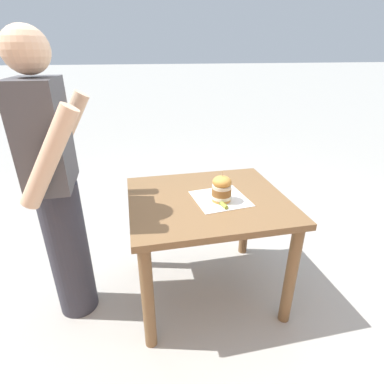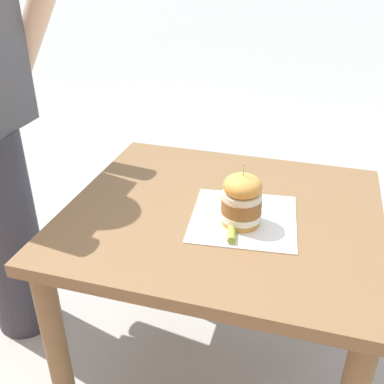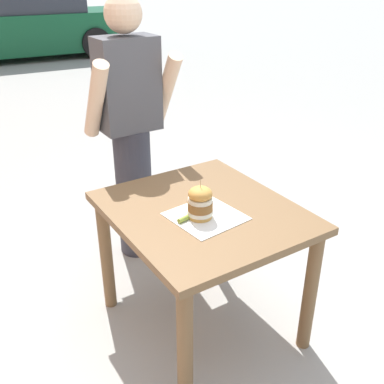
{
  "view_description": "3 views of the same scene",
  "coord_description": "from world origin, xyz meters",
  "px_view_note": "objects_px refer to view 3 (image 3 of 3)",
  "views": [
    {
      "loc": [
        -1.62,
        0.45,
        1.58
      ],
      "look_at": [
        0.0,
        0.1,
        0.79
      ],
      "focal_mm": 28.0,
      "sensor_mm": 36.0,
      "label": 1
    },
    {
      "loc": [
        -1.18,
        -0.25,
        1.48
      ],
      "look_at": [
        0.0,
        0.1,
        0.79
      ],
      "focal_mm": 42.0,
      "sensor_mm": 36.0,
      "label": 2
    },
    {
      "loc": [
        -1.09,
        -1.62,
        1.82
      ],
      "look_at": [
        0.0,
        0.1,
        0.79
      ],
      "focal_mm": 42.0,
      "sensor_mm": 36.0,
      "label": 3
    }
  ],
  "objects_px": {
    "patio_table": "(203,231)",
    "diner_across_table": "(131,131)",
    "sandwich": "(200,202)",
    "parked_car_near_curb": "(27,23)",
    "pickle_spear": "(185,219)"
  },
  "relations": [
    {
      "from": "sandwich",
      "to": "pickle_spear",
      "type": "relative_size",
      "value": 2.67
    },
    {
      "from": "patio_table",
      "to": "parked_car_near_curb",
      "type": "height_order",
      "value": "parked_car_near_curb"
    },
    {
      "from": "sandwich",
      "to": "diner_across_table",
      "type": "bearing_deg",
      "value": 84.33
    },
    {
      "from": "pickle_spear",
      "to": "parked_car_near_curb",
      "type": "bearing_deg",
      "value": 80.26
    },
    {
      "from": "diner_across_table",
      "to": "pickle_spear",
      "type": "bearing_deg",
      "value": -100.61
    },
    {
      "from": "parked_car_near_curb",
      "to": "diner_across_table",
      "type": "bearing_deg",
      "value": -99.64
    },
    {
      "from": "patio_table",
      "to": "diner_across_table",
      "type": "relative_size",
      "value": 0.58
    },
    {
      "from": "pickle_spear",
      "to": "diner_across_table",
      "type": "xyz_separation_m",
      "value": [
        0.17,
        0.93,
        0.13
      ]
    },
    {
      "from": "sandwich",
      "to": "parked_car_near_curb",
      "type": "xyz_separation_m",
      "value": [
        1.49,
        9.15,
        -0.1
      ]
    },
    {
      "from": "sandwich",
      "to": "patio_table",
      "type": "bearing_deg",
      "value": 48.3
    },
    {
      "from": "patio_table",
      "to": "sandwich",
      "type": "bearing_deg",
      "value": -131.7
    },
    {
      "from": "pickle_spear",
      "to": "parked_car_near_curb",
      "type": "xyz_separation_m",
      "value": [
        1.57,
        9.13,
        -0.04
      ]
    },
    {
      "from": "diner_across_table",
      "to": "sandwich",
      "type": "bearing_deg",
      "value": -95.67
    },
    {
      "from": "patio_table",
      "to": "sandwich",
      "type": "relative_size",
      "value": 4.96
    },
    {
      "from": "patio_table",
      "to": "diner_across_table",
      "type": "distance_m",
      "value": 0.91
    }
  ]
}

